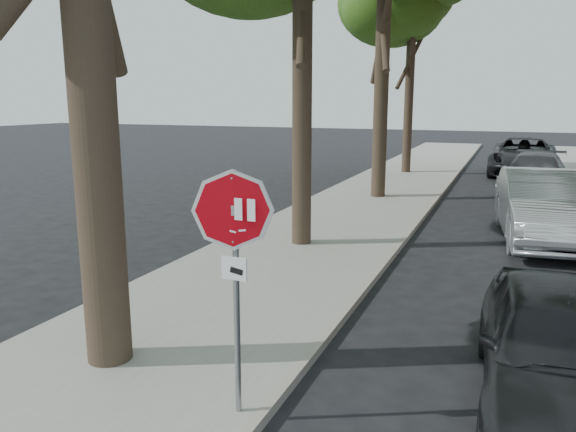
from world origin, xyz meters
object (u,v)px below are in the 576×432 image
at_px(tree_far, 413,10).
at_px(car_d, 523,156).
at_px(car_b, 543,207).
at_px(stop_sign, 234,246).
at_px(car_a, 561,350).
at_px(car_c, 535,175).

xyz_separation_m(tree_far, car_d, (5.00, 1.65, -6.36)).
height_order(tree_far, car_b, tree_far).
distance_m(car_b, car_d, 13.01).
bearing_deg(car_d, tree_far, -160.65).
xyz_separation_m(stop_sign, car_a, (3.17, 1.53, -1.23)).
xyz_separation_m(stop_sign, car_c, (3.30, 16.85, -1.20)).
distance_m(stop_sign, car_a, 3.73).
xyz_separation_m(tree_far, car_b, (5.32, -11.36, -6.36)).
relative_size(car_a, car_b, 0.82).
bearing_deg(car_b, tree_far, 108.87).
bearing_deg(car_c, stop_sign, -94.72).
height_order(tree_far, car_d, tree_far).
relative_size(tree_far, car_c, 1.81).
bearing_deg(car_c, car_b, -83.64).
relative_size(stop_sign, car_b, 0.50).
relative_size(car_b, car_c, 1.00).
bearing_deg(car_d, stop_sign, -96.31).
height_order(car_a, car_b, car_b).
bearing_deg(car_d, car_c, -85.79).
bearing_deg(tree_far, car_b, -64.90).
xyz_separation_m(stop_sign, tree_far, (-2.02, 21.14, 5.26)).
xyz_separation_m(car_a, car_d, (-0.19, 21.26, 0.13)).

